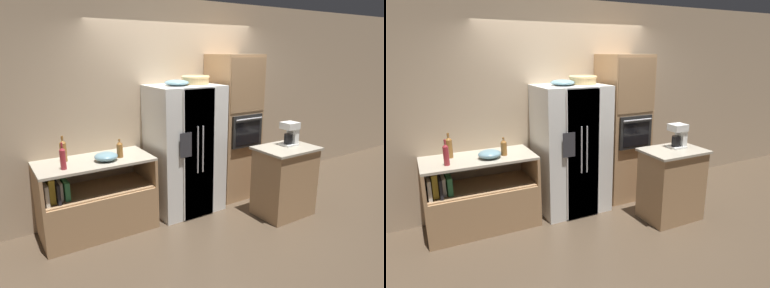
# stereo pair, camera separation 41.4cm
# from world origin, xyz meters

# --- Properties ---
(ground_plane) EXTENTS (20.00, 20.00, 0.00)m
(ground_plane) POSITION_xyz_m (0.00, 0.00, 0.00)
(ground_plane) COLOR #4C3D2D
(wall_back) EXTENTS (12.00, 0.06, 2.80)m
(wall_back) POSITION_xyz_m (0.00, 0.40, 1.40)
(wall_back) COLOR tan
(wall_back) RESTS_ON ground_plane
(counter_left) EXTENTS (1.32, 0.67, 0.90)m
(counter_left) POSITION_xyz_m (-1.35, 0.04, 0.33)
(counter_left) COLOR #A87F56
(counter_left) RESTS_ON ground_plane
(refrigerator) EXTENTS (0.91, 0.75, 1.71)m
(refrigerator) POSITION_xyz_m (-0.11, 0.01, 0.85)
(refrigerator) COLOR silver
(refrigerator) RESTS_ON ground_plane
(wall_oven) EXTENTS (0.63, 0.68, 2.09)m
(wall_oven) POSITION_xyz_m (0.74, 0.06, 1.05)
(wall_oven) COLOR #A87F56
(wall_oven) RESTS_ON ground_plane
(island_counter) EXTENTS (0.78, 0.56, 0.93)m
(island_counter) POSITION_xyz_m (0.91, -0.84, 0.47)
(island_counter) COLOR #A87F56
(island_counter) RESTS_ON ground_plane
(wicker_basket) EXTENTS (0.37, 0.37, 0.11)m
(wicker_basket) POSITION_xyz_m (0.09, 0.06, 1.77)
(wicker_basket) COLOR tan
(wicker_basket) RESTS_ON refrigerator
(fruit_bowl) EXTENTS (0.31, 0.31, 0.07)m
(fruit_bowl) POSITION_xyz_m (-0.24, -0.00, 1.75)
(fruit_bowl) COLOR #668C99
(fruit_bowl) RESTS_ON refrigerator
(bottle_tall) EXTENTS (0.06, 0.06, 0.30)m
(bottle_tall) POSITION_xyz_m (-1.70, -0.11, 1.03)
(bottle_tall) COLOR maroon
(bottle_tall) RESTS_ON counter_left
(bottle_short) EXTENTS (0.08, 0.08, 0.30)m
(bottle_short) POSITION_xyz_m (-1.64, 0.18, 1.04)
(bottle_short) COLOR brown
(bottle_short) RESTS_ON counter_left
(bottle_wide) EXTENTS (0.07, 0.07, 0.22)m
(bottle_wide) POSITION_xyz_m (-1.04, -0.02, 1.01)
(bottle_wide) COLOR brown
(bottle_wide) RESTS_ON counter_left
(mixing_bowl) EXTENTS (0.27, 0.27, 0.10)m
(mixing_bowl) POSITION_xyz_m (-1.22, -0.05, 0.95)
(mixing_bowl) COLOR #668C99
(mixing_bowl) RESTS_ON counter_left
(coffee_maker) EXTENTS (0.20, 0.18, 0.31)m
(coffee_maker) POSITION_xyz_m (1.02, -0.79, 1.10)
(coffee_maker) COLOR white
(coffee_maker) RESTS_ON island_counter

